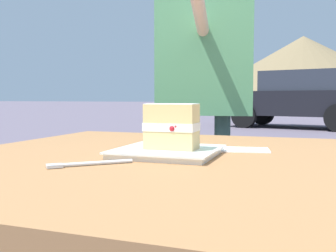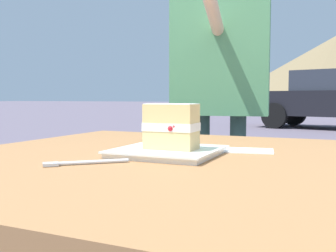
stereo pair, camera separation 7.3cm
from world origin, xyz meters
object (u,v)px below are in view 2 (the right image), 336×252
at_px(paper_napkin, 248,151).
at_px(diner_person, 220,58).
at_px(parked_car_near, 332,98).
at_px(patio_table, 205,199).
at_px(dessert_fork, 80,163).
at_px(cake_slice, 172,126).
at_px(dessert_plate, 168,152).

xyz_separation_m(paper_napkin, diner_person, (0.28, -0.70, 0.31)).
bearing_deg(diner_person, parked_car_near, -91.58).
bearing_deg(patio_table, dessert_fork, 42.48).
xyz_separation_m(diner_person, parked_car_near, (-0.27, -9.96, -0.18)).
relative_size(patio_table, dessert_fork, 9.02).
xyz_separation_m(paper_napkin, parked_car_near, (0.01, -10.66, 0.12)).
bearing_deg(cake_slice, paper_napkin, -134.55).
xyz_separation_m(dessert_plate, cake_slice, (-0.01, 0.00, 0.06)).
relative_size(diner_person, parked_car_near, 0.37).
relative_size(patio_table, diner_person, 0.80).
relative_size(cake_slice, parked_car_near, 0.03).
bearing_deg(cake_slice, dessert_fork, 57.45).
bearing_deg(paper_napkin, dessert_plate, 42.46).
distance_m(dessert_plate, cake_slice, 0.06).
bearing_deg(dessert_fork, diner_person, -89.16).
distance_m(dessert_plate, parked_car_near, 10.80).
bearing_deg(cake_slice, patio_table, 178.28).
relative_size(dessert_fork, paper_napkin, 0.98).
distance_m(diner_person, parked_car_near, 9.96).
xyz_separation_m(dessert_plate, dessert_fork, (0.11, 0.19, -0.00)).
height_order(cake_slice, dessert_fork, cake_slice).
bearing_deg(dessert_plate, diner_person, -81.71).
bearing_deg(parked_car_near, patio_table, 89.69).
relative_size(paper_napkin, diner_person, 0.09).
relative_size(dessert_plate, parked_car_near, 0.06).
distance_m(patio_table, dessert_fork, 0.29).
xyz_separation_m(patio_table, dessert_fork, (0.20, 0.18, 0.10)).
height_order(cake_slice, paper_napkin, cake_slice).
xyz_separation_m(dessert_fork, parked_car_near, (-0.26, -10.99, 0.12)).
distance_m(paper_napkin, diner_person, 0.82).
distance_m(patio_table, parked_car_near, 10.81).
bearing_deg(dessert_plate, paper_napkin, -137.54).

